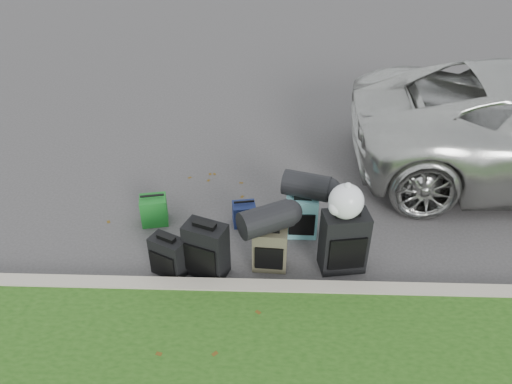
{
  "coord_description": "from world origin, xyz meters",
  "views": [
    {
      "loc": [
        0.06,
        -4.9,
        4.04
      ],
      "look_at": [
        -0.1,
        0.2,
        0.55
      ],
      "focal_mm": 35.0,
      "sensor_mm": 36.0,
      "label": 1
    }
  ],
  "objects_px": {
    "suitcase_large_black_left": "(206,250)",
    "suitcase_olive": "(270,249)",
    "suitcase_teal": "(301,217)",
    "tote_navy": "(244,214)",
    "suitcase_small_black": "(169,256)",
    "suitcase_large_black_right": "(344,242)",
    "tote_green": "(154,210)"
  },
  "relations": [
    {
      "from": "tote_green",
      "to": "tote_navy",
      "type": "relative_size",
      "value": 1.22
    },
    {
      "from": "suitcase_large_black_left",
      "to": "suitcase_olive",
      "type": "height_order",
      "value": "suitcase_large_black_left"
    },
    {
      "from": "tote_navy",
      "to": "suitcase_large_black_left",
      "type": "bearing_deg",
      "value": -121.89
    },
    {
      "from": "suitcase_small_black",
      "to": "tote_green",
      "type": "xyz_separation_m",
      "value": [
        -0.37,
        0.95,
        -0.06
      ]
    },
    {
      "from": "suitcase_large_black_left",
      "to": "suitcase_teal",
      "type": "relative_size",
      "value": 1.21
    },
    {
      "from": "suitcase_small_black",
      "to": "tote_green",
      "type": "bearing_deg",
      "value": 138.32
    },
    {
      "from": "suitcase_large_black_left",
      "to": "suitcase_olive",
      "type": "bearing_deg",
      "value": 30.34
    },
    {
      "from": "suitcase_olive",
      "to": "suitcase_large_black_left",
      "type": "bearing_deg",
      "value": -167.28
    },
    {
      "from": "suitcase_small_black",
      "to": "tote_navy",
      "type": "xyz_separation_m",
      "value": [
        0.81,
        0.95,
        -0.09
      ]
    },
    {
      "from": "suitcase_small_black",
      "to": "tote_green",
      "type": "relative_size",
      "value": 1.3
    },
    {
      "from": "suitcase_large_black_left",
      "to": "tote_navy",
      "type": "bearing_deg",
      "value": 89.15
    },
    {
      "from": "suitcase_teal",
      "to": "suitcase_large_black_right",
      "type": "xyz_separation_m",
      "value": [
        0.45,
        -0.59,
        0.1
      ]
    },
    {
      "from": "suitcase_large_black_left",
      "to": "tote_green",
      "type": "bearing_deg",
      "value": 152.2
    },
    {
      "from": "suitcase_teal",
      "to": "suitcase_small_black",
      "type": "bearing_deg",
      "value": -153.21
    },
    {
      "from": "suitcase_large_black_right",
      "to": "tote_navy",
      "type": "xyz_separation_m",
      "value": [
        -1.18,
        0.79,
        -0.23
      ]
    },
    {
      "from": "suitcase_large_black_left",
      "to": "suitcase_teal",
      "type": "height_order",
      "value": "suitcase_large_black_left"
    },
    {
      "from": "suitcase_large_black_right",
      "to": "tote_green",
      "type": "relative_size",
      "value": 2.01
    },
    {
      "from": "suitcase_olive",
      "to": "tote_green",
      "type": "bearing_deg",
      "value": 155.63
    },
    {
      "from": "suitcase_small_black",
      "to": "suitcase_large_black_right",
      "type": "bearing_deg",
      "value": 31.84
    },
    {
      "from": "tote_green",
      "to": "suitcase_olive",
      "type": "bearing_deg",
      "value": -39.29
    },
    {
      "from": "tote_green",
      "to": "tote_navy",
      "type": "xyz_separation_m",
      "value": [
        1.17,
        0.0,
        -0.03
      ]
    },
    {
      "from": "suitcase_teal",
      "to": "suitcase_olive",
      "type": "bearing_deg",
      "value": -121.69
    },
    {
      "from": "suitcase_large_black_left",
      "to": "tote_green",
      "type": "distance_m",
      "value": 1.23
    },
    {
      "from": "suitcase_small_black",
      "to": "suitcase_olive",
      "type": "bearing_deg",
      "value": 34.15
    },
    {
      "from": "suitcase_large_black_left",
      "to": "tote_navy",
      "type": "xyz_separation_m",
      "value": [
        0.38,
        0.92,
        -0.18
      ]
    },
    {
      "from": "suitcase_large_black_right",
      "to": "suitcase_large_black_left",
      "type": "bearing_deg",
      "value": 175.92
    },
    {
      "from": "suitcase_large_black_right",
      "to": "suitcase_small_black",
      "type": "bearing_deg",
      "value": 175.61
    },
    {
      "from": "suitcase_small_black",
      "to": "suitcase_teal",
      "type": "distance_m",
      "value": 1.71
    },
    {
      "from": "suitcase_small_black",
      "to": "tote_navy",
      "type": "height_order",
      "value": "suitcase_small_black"
    },
    {
      "from": "tote_green",
      "to": "tote_navy",
      "type": "distance_m",
      "value": 1.17
    },
    {
      "from": "suitcase_teal",
      "to": "tote_navy",
      "type": "distance_m",
      "value": 0.76
    },
    {
      "from": "suitcase_large_black_left",
      "to": "tote_navy",
      "type": "relative_size",
      "value": 2.16
    }
  ]
}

